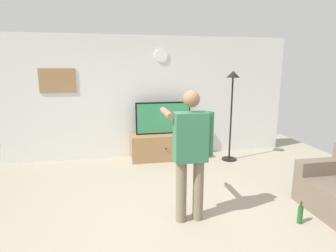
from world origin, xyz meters
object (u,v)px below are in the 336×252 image
television (163,118)px  framed_picture (57,81)px  beverage_bottle (300,214)px  tv_stand (164,146)px  floor_lamp (232,97)px  wall_clock (161,56)px  person_standing_nearer_lamp (190,149)px

television → framed_picture: (-2.19, 0.25, 0.82)m
beverage_bottle → tv_stand: bearing=114.1°
television → beverage_bottle: 3.34m
tv_stand → television: size_ratio=1.19×
framed_picture → beverage_bottle: framed_picture is taller
floor_lamp → beverage_bottle: floor_lamp is taller
wall_clock → framed_picture: size_ratio=0.39×
television → wall_clock: bearing=90.0°
beverage_bottle → wall_clock: bearing=112.1°
tv_stand → television: bearing=90.0°
tv_stand → television: (-0.00, 0.05, 0.64)m
wall_clock → floor_lamp: wall_clock is taller
tv_stand → person_standing_nearer_lamp: bearing=-92.2°
wall_clock → person_standing_nearer_lamp: (-0.10, -2.84, -1.29)m
framed_picture → beverage_bottle: bearing=-42.6°
tv_stand → framed_picture: 2.65m
television → beverage_bottle: bearing=-66.2°
television → framed_picture: size_ratio=1.67×
wall_clock → person_standing_nearer_lamp: bearing=-92.0°
framed_picture → television: bearing=-6.5°
wall_clock → beverage_bottle: bearing=-67.9°
television → tv_stand: bearing=-90.0°
beverage_bottle → person_standing_nearer_lamp: bearing=165.4°
person_standing_nearer_lamp → tv_stand: bearing=87.8°
tv_stand → television: 0.64m
tv_stand → framed_picture: framed_picture is taller
wall_clock → floor_lamp: size_ratio=0.15×
tv_stand → wall_clock: bearing=90.0°
tv_stand → person_standing_nearer_lamp: size_ratio=0.83×
television → person_standing_nearer_lamp: bearing=-92.2°
framed_picture → beverage_bottle: 5.02m
wall_clock → beverage_bottle: wall_clock is taller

